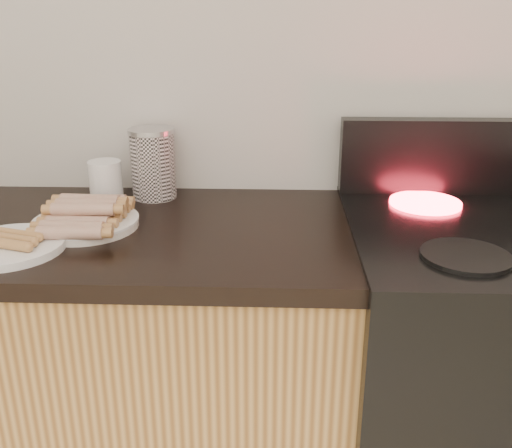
{
  "coord_description": "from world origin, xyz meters",
  "views": [
    {
      "loc": [
        0.23,
        0.44,
        1.38
      ],
      "look_at": [
        0.18,
        1.62,
        0.94
      ],
      "focal_mm": 40.0,
      "sensor_mm": 36.0,
      "label": 1
    }
  ],
  "objects_px": {
    "stove": "(490,395)",
    "side_plate": "(7,247)",
    "mug": "(106,181)",
    "main_plate": "(86,224)",
    "canister": "(153,163)"
  },
  "relations": [
    {
      "from": "stove",
      "to": "side_plate",
      "type": "bearing_deg",
      "value": -172.91
    },
    {
      "from": "side_plate",
      "to": "mug",
      "type": "bearing_deg",
      "value": 71.23
    },
    {
      "from": "main_plate",
      "to": "side_plate",
      "type": "distance_m",
      "value": 0.19
    },
    {
      "from": "mug",
      "to": "stove",
      "type": "bearing_deg",
      "value": -11.41
    },
    {
      "from": "main_plate",
      "to": "mug",
      "type": "relative_size",
      "value": 2.21
    },
    {
      "from": "stove",
      "to": "mug",
      "type": "height_order",
      "value": "mug"
    },
    {
      "from": "canister",
      "to": "main_plate",
      "type": "bearing_deg",
      "value": -115.14
    },
    {
      "from": "stove",
      "to": "canister",
      "type": "height_order",
      "value": "canister"
    },
    {
      "from": "canister",
      "to": "mug",
      "type": "distance_m",
      "value": 0.13
    },
    {
      "from": "side_plate",
      "to": "stove",
      "type": "bearing_deg",
      "value": 7.09
    },
    {
      "from": "canister",
      "to": "mug",
      "type": "xyz_separation_m",
      "value": [
        -0.12,
        -0.04,
        -0.04
      ]
    },
    {
      "from": "stove",
      "to": "canister",
      "type": "bearing_deg",
      "value": 164.74
    },
    {
      "from": "main_plate",
      "to": "canister",
      "type": "distance_m",
      "value": 0.28
    },
    {
      "from": "main_plate",
      "to": "side_plate",
      "type": "bearing_deg",
      "value": -131.53
    },
    {
      "from": "side_plate",
      "to": "mug",
      "type": "xyz_separation_m",
      "value": [
        0.12,
        0.34,
        0.05
      ]
    }
  ]
}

